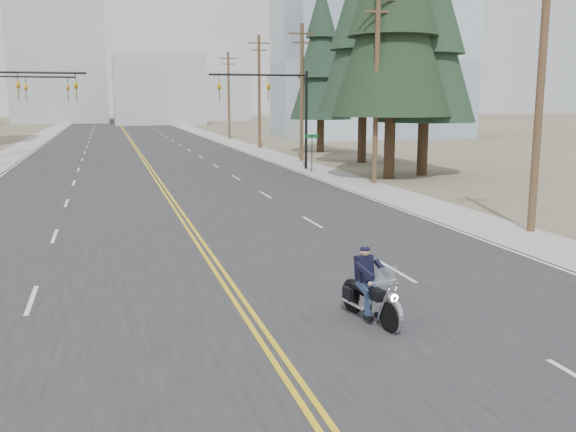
# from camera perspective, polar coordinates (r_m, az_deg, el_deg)

# --- Properties ---
(ground_plane) EXTENTS (400.00, 400.00, 0.00)m
(ground_plane) POSITION_cam_1_polar(r_m,az_deg,el_deg) (13.88, -2.25, -10.70)
(ground_plane) COLOR #776D56
(ground_plane) RESTS_ON ground
(road) EXTENTS (20.00, 200.00, 0.01)m
(road) POSITION_cam_1_polar(r_m,az_deg,el_deg) (82.81, -13.81, 6.53)
(road) COLOR #303033
(road) RESTS_ON ground
(sidewalk_left) EXTENTS (3.00, 200.00, 0.01)m
(sidewalk_left) POSITION_cam_1_polar(r_m,az_deg,el_deg) (83.19, -21.79, 6.11)
(sidewalk_left) COLOR #A5A5A0
(sidewalk_left) RESTS_ON ground
(sidewalk_right) EXTENTS (3.00, 200.00, 0.01)m
(sidewalk_right) POSITION_cam_1_polar(r_m,az_deg,el_deg) (84.02, -5.90, 6.82)
(sidewalk_right) COLOR #A5A5A0
(sidewalk_right) RESTS_ON ground
(traffic_mast_left) EXTENTS (7.10, 0.26, 7.00)m
(traffic_mast_left) POSITION_cam_1_polar(r_m,az_deg,el_deg) (45.00, -23.78, 9.37)
(traffic_mast_left) COLOR black
(traffic_mast_left) RESTS_ON ground
(traffic_mast_right) EXTENTS (7.10, 0.26, 7.00)m
(traffic_mast_right) POSITION_cam_1_polar(r_m,az_deg,el_deg) (46.19, -0.80, 10.22)
(traffic_mast_right) COLOR black
(traffic_mast_right) RESTS_ON ground
(traffic_mast_far) EXTENTS (6.10, 0.26, 7.00)m
(traffic_mast_far) POSITION_cam_1_polar(r_m,az_deg,el_deg) (52.98, -22.98, 9.36)
(traffic_mast_far) COLOR black
(traffic_mast_far) RESTS_ON ground
(street_sign) EXTENTS (0.90, 0.06, 2.62)m
(street_sign) POSITION_cam_1_polar(r_m,az_deg,el_deg) (44.90, 2.14, 6.21)
(street_sign) COLOR black
(street_sign) RESTS_ON ground
(utility_pole_a) EXTENTS (2.20, 0.30, 11.00)m
(utility_pole_a) POSITION_cam_1_polar(r_m,az_deg,el_deg) (25.81, 21.57, 11.26)
(utility_pole_a) COLOR brown
(utility_pole_a) RESTS_ON ground
(utility_pole_b) EXTENTS (2.20, 0.30, 11.50)m
(utility_pole_b) POSITION_cam_1_polar(r_m,az_deg,el_deg) (38.86, 7.87, 11.67)
(utility_pole_b) COLOR brown
(utility_pole_b) RESTS_ON ground
(utility_pole_c) EXTENTS (2.20, 0.30, 11.00)m
(utility_pole_c) POSITION_cam_1_polar(r_m,az_deg,el_deg) (52.94, 1.24, 11.09)
(utility_pole_c) COLOR brown
(utility_pole_c) RESTS_ON ground
(utility_pole_d) EXTENTS (2.20, 0.30, 11.50)m
(utility_pole_d) POSITION_cam_1_polar(r_m,az_deg,el_deg) (67.43, -2.58, 11.11)
(utility_pole_d) COLOR brown
(utility_pole_d) RESTS_ON ground
(utility_pole_e) EXTENTS (2.20, 0.30, 11.00)m
(utility_pole_e) POSITION_cam_1_polar(r_m,az_deg,el_deg) (84.06, -5.29, 10.74)
(utility_pole_e) COLOR brown
(utility_pole_e) RESTS_ON ground
(glass_building) EXTENTS (24.00, 16.00, 20.00)m
(glass_building) POSITION_cam_1_polar(r_m,az_deg,el_deg) (89.87, 7.33, 13.39)
(glass_building) COLOR #9EB5CC
(glass_building) RESTS_ON ground
(haze_bldg_b) EXTENTS (18.00, 14.00, 14.00)m
(haze_bldg_b) POSITION_cam_1_polar(r_m,az_deg,el_deg) (138.06, -11.47, 10.90)
(haze_bldg_b) COLOR #ADB2B7
(haze_bldg_b) RESTS_ON ground
(haze_bldg_c) EXTENTS (16.00, 12.00, 18.00)m
(haze_bldg_c) POSITION_cam_1_polar(r_m,az_deg,el_deg) (130.00, 3.58, 12.02)
(haze_bldg_c) COLOR #B7BCC6
(haze_bldg_c) RESTS_ON ground
(haze_bldg_d) EXTENTS (20.00, 15.00, 26.00)m
(haze_bldg_d) POSITION_cam_1_polar(r_m,az_deg,el_deg) (153.08, -19.68, 12.68)
(haze_bldg_d) COLOR #ADB2B7
(haze_bldg_d) RESTS_ON ground
(haze_bldg_e) EXTENTS (14.00, 14.00, 12.00)m
(haze_bldg_e) POSITION_cam_1_polar(r_m,az_deg,el_deg) (165.01, -6.16, 10.56)
(haze_bldg_e) COLOR #B7BCC6
(haze_bldg_e) RESTS_ON ground
(motorcyclist) EXTENTS (1.30, 2.31, 1.70)m
(motorcyclist) POSITION_cam_1_polar(r_m,az_deg,el_deg) (14.64, 7.42, -6.16)
(motorcyclist) COLOR black
(motorcyclist) RESTS_ON ground
(conifer_mid) EXTENTS (6.66, 6.66, 17.77)m
(conifer_mid) POSITION_cam_1_polar(r_m,az_deg,el_deg) (44.21, 12.29, 16.83)
(conifer_mid) COLOR #382619
(conifer_mid) RESTS_ON ground
(conifer_tall) EXTENTS (7.15, 7.15, 19.87)m
(conifer_tall) POSITION_cam_1_polar(r_m,az_deg,el_deg) (52.43, 6.82, 17.25)
(conifer_tall) COLOR #382619
(conifer_tall) RESTS_ON ground
(conifer_far) EXTENTS (5.91, 5.91, 15.83)m
(conifer_far) POSITION_cam_1_polar(r_m,az_deg,el_deg) (62.62, 2.97, 14.01)
(conifer_far) COLOR #382619
(conifer_far) RESTS_ON ground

